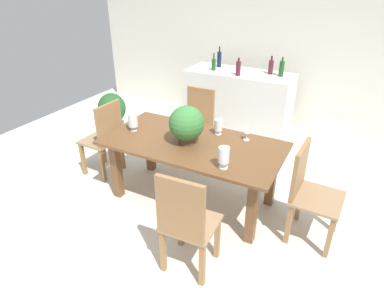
# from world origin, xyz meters

# --- Properties ---
(ground_plane) EXTENTS (7.04, 7.04, 0.00)m
(ground_plane) POSITION_xyz_m (0.00, 0.00, 0.00)
(ground_plane) COLOR silver
(back_wall) EXTENTS (6.40, 0.10, 2.60)m
(back_wall) POSITION_xyz_m (0.00, 2.60, 1.30)
(back_wall) COLOR beige
(back_wall) RESTS_ON ground
(dining_table) EXTENTS (1.88, 0.97, 0.73)m
(dining_table) POSITION_xyz_m (0.00, -0.03, 0.61)
(dining_table) COLOR brown
(dining_table) RESTS_ON ground
(chair_head_end) EXTENTS (0.42, 0.45, 0.96)m
(chair_head_end) POSITION_xyz_m (-1.21, -0.03, 0.53)
(chair_head_end) COLOR olive
(chair_head_end) RESTS_ON ground
(chair_near_right) EXTENTS (0.46, 0.43, 0.99)m
(chair_near_right) POSITION_xyz_m (0.43, -0.97, 0.55)
(chair_near_right) COLOR olive
(chair_near_right) RESTS_ON ground
(chair_far_left) EXTENTS (0.43, 0.43, 0.97)m
(chair_far_left) POSITION_xyz_m (-0.42, 0.91, 0.53)
(chair_far_left) COLOR olive
(chair_far_left) RESTS_ON ground
(chair_foot_end) EXTENTS (0.46, 0.49, 0.95)m
(chair_foot_end) POSITION_xyz_m (1.21, -0.03, 0.53)
(chair_foot_end) COLOR olive
(chair_foot_end) RESTS_ON ground
(flower_centerpiece) EXTENTS (0.36, 0.37, 0.40)m
(flower_centerpiece) POSITION_xyz_m (-0.05, -0.07, 0.94)
(flower_centerpiece) COLOR #4C3828
(flower_centerpiece) RESTS_ON dining_table
(crystal_vase_left) EXTENTS (0.09, 0.09, 0.17)m
(crystal_vase_left) POSITION_xyz_m (0.16, 0.27, 0.83)
(crystal_vase_left) COLOR silver
(crystal_vase_left) RESTS_ON dining_table
(crystal_vase_center_near) EXTENTS (0.10, 0.10, 0.21)m
(crystal_vase_center_near) POSITION_xyz_m (0.49, -0.36, 0.86)
(crystal_vase_center_near) COLOR silver
(crystal_vase_center_near) RESTS_ON dining_table
(crystal_vase_right) EXTENTS (0.11, 0.11, 0.21)m
(crystal_vase_right) POSITION_xyz_m (-0.72, -0.08, 0.86)
(crystal_vase_right) COLOR silver
(crystal_vase_right) RESTS_ON dining_table
(wine_glass) EXTENTS (0.06, 0.06, 0.16)m
(wine_glass) POSITION_xyz_m (0.48, 0.28, 0.84)
(wine_glass) COLOR silver
(wine_glass) RESTS_ON dining_table
(kitchen_counter) EXTENTS (1.60, 0.65, 0.99)m
(kitchen_counter) POSITION_xyz_m (-0.22, 1.92, 0.49)
(kitchen_counter) COLOR silver
(kitchen_counter) RESTS_ON ground
(wine_bottle_tall) EXTENTS (0.07, 0.07, 0.26)m
(wine_bottle_tall) POSITION_xyz_m (-0.18, 1.73, 1.09)
(wine_bottle_tall) COLOR #511E28
(wine_bottle_tall) RESTS_ON kitchen_counter
(wine_bottle_clear) EXTENTS (0.07, 0.07, 0.27)m
(wine_bottle_clear) POSITION_xyz_m (0.21, 2.02, 1.09)
(wine_bottle_clear) COLOR #511E28
(wine_bottle_clear) RESTS_ON kitchen_counter
(wine_bottle_dark) EXTENTS (0.06, 0.06, 0.26)m
(wine_bottle_dark) POSITION_xyz_m (-0.62, 1.83, 1.08)
(wine_bottle_dark) COLOR #194C1E
(wine_bottle_dark) RESTS_ON kitchen_counter
(wine_bottle_amber) EXTENTS (0.07, 0.07, 0.28)m
(wine_bottle_amber) POSITION_xyz_m (0.38, 1.97, 1.10)
(wine_bottle_amber) COLOR #194C1E
(wine_bottle_amber) RESTS_ON kitchen_counter
(wine_bottle_green) EXTENTS (0.07, 0.07, 0.31)m
(wine_bottle_green) POSITION_xyz_m (-0.63, 2.06, 1.11)
(wine_bottle_green) COLOR #0F1E38
(wine_bottle_green) RESTS_ON kitchen_counter
(potted_plant_floor) EXTENTS (0.45, 0.45, 0.59)m
(potted_plant_floor) POSITION_xyz_m (-2.10, 1.12, 0.33)
(potted_plant_floor) COLOR #9E9384
(potted_plant_floor) RESTS_ON ground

